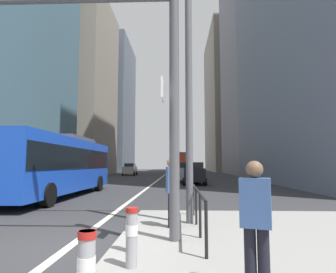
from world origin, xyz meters
name	(u,v)px	position (x,y,z in m)	size (l,w,h in m)	color
ground_plane	(153,184)	(0.00, 20.00, 0.00)	(160.00, 160.00, 0.00)	#303033
lane_centre_line	(160,178)	(0.00, 30.00, 0.01)	(0.20, 80.00, 0.01)	beige
office_tower_left_mid	(78,87)	(-16.00, 43.70, 15.80)	(11.25, 16.48, 31.59)	gray
office_tower_left_far	(105,107)	(-16.00, 62.79, 15.97)	(12.67, 17.42, 31.95)	slate
office_tower_right_mid	(257,58)	(17.00, 45.14, 21.41)	(10.90, 19.32, 42.81)	gray
office_tower_right_far	(233,102)	(17.00, 69.60, 18.50)	(12.82, 25.11, 37.00)	gray
city_bus_blue_oncoming	(59,163)	(-4.19, 9.15, 1.84)	(2.78, 11.23, 3.40)	blue
city_bus_red_receding	(182,164)	(2.86, 35.59, 1.84)	(2.83, 11.74, 3.40)	red
city_bus_red_distant	(177,164)	(2.08, 52.77, 1.84)	(2.73, 11.62, 3.40)	red
car_oncoming_mid	(130,169)	(-5.55, 39.93, 0.99)	(2.11, 4.60, 1.94)	#B2A899
car_receding_near	(194,173)	(3.74, 19.30, 0.99)	(2.17, 4.33, 1.94)	black
car_receding_far	(187,172)	(3.16, 22.40, 0.99)	(2.18, 4.12, 1.94)	silver
traffic_signal_gantry	(90,61)	(0.34, 0.03, 4.09)	(5.75, 0.65, 6.00)	#515156
street_lamp_post	(189,43)	(2.63, 1.86, 5.28)	(5.50, 0.32, 8.00)	#56565B
bollard_left	(86,270)	(1.36, -3.08, 0.65)	(0.20, 0.20, 0.90)	#99999E
bollard_right	(132,234)	(1.59, -1.55, 0.66)	(0.20, 0.20, 0.92)	#99999E
bollard_back	(131,228)	(1.44, -0.75, 0.57)	(0.20, 0.20, 0.76)	#99999E
pedestrian_railing	(198,200)	(2.80, 0.98, 0.87)	(0.06, 4.20, 0.98)	black
pedestrian_walking	(256,219)	(3.31, -2.39, 1.06)	(0.44, 0.35, 1.65)	black
pedestrian_far	(171,188)	(2.14, 1.32, 1.14)	(0.30, 0.42, 1.78)	black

